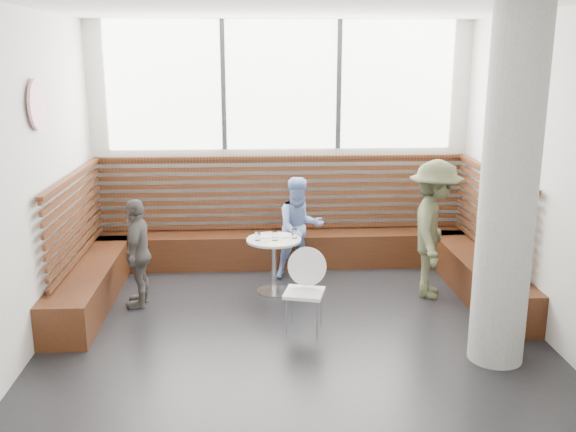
{
  "coord_description": "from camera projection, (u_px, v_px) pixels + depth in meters",
  "views": [
    {
      "loc": [
        -0.41,
        -5.98,
        2.78
      ],
      "look_at": [
        0.0,
        1.0,
        1.0
      ],
      "focal_mm": 40.0,
      "sensor_mm": 36.0,
      "label": 1
    }
  ],
  "objects": [
    {
      "name": "cafe_table",
      "position": [
        274.0,
        254.0,
        7.57
      ],
      "size": [
        0.65,
        0.65,
        0.66
      ],
      "color": "silver",
      "rests_on": "ground"
    },
    {
      "name": "cafe_chair",
      "position": [
        304.0,
        283.0,
        6.56
      ],
      "size": [
        0.4,
        0.4,
        0.84
      ],
      "rotation": [
        0.0,
        0.0,
        -0.25
      ],
      "color": "white",
      "rests_on": "ground"
    },
    {
      "name": "plate_near",
      "position": [
        265.0,
        236.0,
        7.61
      ],
      "size": [
        0.18,
        0.18,
        0.01
      ],
      "primitive_type": "cylinder",
      "color": "white",
      "rests_on": "cafe_table"
    },
    {
      "name": "menu_card",
      "position": [
        277.0,
        244.0,
        7.31
      ],
      "size": [
        0.25,
        0.21,
        0.0
      ],
      "primitive_type": "cube",
      "rotation": [
        0.0,
        0.0,
        -0.29
      ],
      "color": "#A5C64C",
      "rests_on": "cafe_table"
    },
    {
      "name": "child_back",
      "position": [
        300.0,
        228.0,
        8.07
      ],
      "size": [
        0.73,
        0.63,
        1.29
      ],
      "primitive_type": "imported",
      "rotation": [
        0.0,
        0.0,
        0.26
      ],
      "color": "#7D98D9",
      "rests_on": "ground"
    },
    {
      "name": "glass_left",
      "position": [
        258.0,
        236.0,
        7.46
      ],
      "size": [
        0.07,
        0.07,
        0.1
      ],
      "primitive_type": "cylinder",
      "color": "white",
      "rests_on": "cafe_table"
    },
    {
      "name": "plate_far",
      "position": [
        282.0,
        236.0,
        7.64
      ],
      "size": [
        0.2,
        0.2,
        0.01
      ],
      "primitive_type": "cylinder",
      "color": "white",
      "rests_on": "cafe_table"
    },
    {
      "name": "glass_right",
      "position": [
        295.0,
        233.0,
        7.55
      ],
      "size": [
        0.07,
        0.07,
        0.11
      ],
      "primitive_type": "cylinder",
      "color": "white",
      "rests_on": "cafe_table"
    },
    {
      "name": "room",
      "position": [
        294.0,
        181.0,
        6.11
      ],
      "size": [
        5.0,
        5.0,
        3.2
      ],
      "color": "silver",
      "rests_on": "ground"
    },
    {
      "name": "child_left",
      "position": [
        138.0,
        253.0,
        7.15
      ],
      "size": [
        0.33,
        0.74,
        1.24
      ],
      "primitive_type": "imported",
      "rotation": [
        0.0,
        0.0,
        -1.61
      ],
      "color": "#57524E",
      "rests_on": "ground"
    },
    {
      "name": "concrete_column",
      "position": [
        509.0,
        192.0,
        5.63
      ],
      "size": [
        0.5,
        0.5,
        3.2
      ],
      "primitive_type": "cylinder",
      "color": "gray",
      "rests_on": "ground"
    },
    {
      "name": "wall_art",
      "position": [
        37.0,
        105.0,
        6.18
      ],
      "size": [
        0.03,
        0.5,
        0.5
      ],
      "primitive_type": "cylinder",
      "rotation": [
        0.0,
        1.57,
        0.0
      ],
      "color": "white",
      "rests_on": "room"
    },
    {
      "name": "glass_mid",
      "position": [
        275.0,
        236.0,
        7.46
      ],
      "size": [
        0.07,
        0.07,
        0.1
      ],
      "primitive_type": "cylinder",
      "color": "white",
      "rests_on": "cafe_table"
    },
    {
      "name": "adult_man",
      "position": [
        434.0,
        229.0,
        7.39
      ],
      "size": [
        0.9,
        1.18,
        1.61
      ],
      "primitive_type": "imported",
      "rotation": [
        0.0,
        0.0,
        1.25
      ],
      "color": "#4D5237",
      "rests_on": "ground"
    },
    {
      "name": "booth",
      "position": [
        284.0,
        246.0,
        8.11
      ],
      "size": [
        5.0,
        2.5,
        1.44
      ],
      "color": "#3B1D0E",
      "rests_on": "ground"
    }
  ]
}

